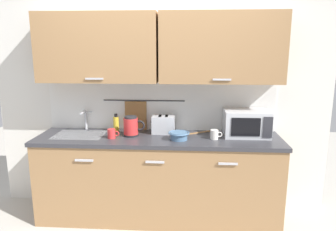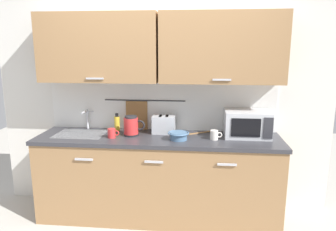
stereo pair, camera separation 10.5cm
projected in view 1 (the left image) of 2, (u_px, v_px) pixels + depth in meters
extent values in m
plane|color=#B7B2A8|center=(156.00, 231.00, 3.17)|extent=(8.00, 8.00, 0.00)
cube|color=#997047|center=(158.00, 179.00, 3.37)|extent=(2.50, 0.60, 0.86)
cube|color=#B7B7BC|center=(84.00, 160.00, 3.04)|extent=(0.18, 0.02, 0.02)
cube|color=#B7B7BC|center=(155.00, 162.00, 3.00)|extent=(0.18, 0.02, 0.02)
cube|color=#B7B7BC|center=(228.00, 164.00, 2.95)|extent=(0.18, 0.02, 0.02)
cube|color=#333338|center=(158.00, 139.00, 3.27)|extent=(2.53, 0.63, 0.04)
cube|color=#9EA0A5|center=(80.00, 139.00, 3.35)|extent=(0.52, 0.38, 0.09)
cube|color=silver|center=(161.00, 98.00, 3.51)|extent=(3.70, 0.06, 2.50)
cube|color=silver|center=(160.00, 105.00, 3.50)|extent=(2.50, 0.01, 0.55)
cube|color=#997047|center=(98.00, 48.00, 3.25)|extent=(1.24, 0.33, 0.70)
cube|color=#B7B7BC|center=(94.00, 79.00, 3.14)|extent=(0.18, 0.01, 0.02)
cube|color=#997047|center=(221.00, 48.00, 3.17)|extent=(1.24, 0.33, 0.70)
cube|color=#B7B7BC|center=(222.00, 80.00, 3.06)|extent=(0.18, 0.01, 0.02)
cylinder|color=#333338|center=(144.00, 101.00, 3.48)|extent=(0.90, 0.01, 0.01)
cube|color=olive|center=(136.00, 116.00, 3.52)|extent=(0.24, 0.02, 0.34)
cylinder|color=#B2B5BA|center=(86.00, 120.00, 3.54)|extent=(0.03, 0.03, 0.22)
cylinder|color=#B2B5BA|center=(83.00, 112.00, 3.44)|extent=(0.02, 0.16, 0.02)
cube|color=#B2B5BA|center=(89.00, 112.00, 3.52)|extent=(0.07, 0.02, 0.01)
cube|color=silver|center=(246.00, 123.00, 3.29)|extent=(0.46, 0.34, 0.27)
cube|color=black|center=(246.00, 127.00, 3.12)|extent=(0.29, 0.01, 0.18)
cube|color=#2D2D33|center=(268.00, 127.00, 3.10)|extent=(0.09, 0.01, 0.21)
cylinder|color=black|center=(131.00, 135.00, 3.30)|extent=(0.16, 0.16, 0.02)
cylinder|color=red|center=(131.00, 126.00, 3.28)|extent=(0.15, 0.15, 0.17)
cylinder|color=#262628|center=(131.00, 117.00, 3.26)|extent=(0.13, 0.13, 0.02)
torus|color=black|center=(140.00, 125.00, 3.28)|extent=(0.11, 0.02, 0.11)
cylinder|color=yellow|center=(116.00, 124.00, 3.47)|extent=(0.06, 0.06, 0.16)
cylinder|color=black|center=(116.00, 115.00, 3.45)|extent=(0.03, 0.03, 0.04)
cylinder|color=red|center=(111.00, 134.00, 3.21)|extent=(0.08, 0.08, 0.09)
torus|color=red|center=(117.00, 134.00, 3.20)|extent=(0.06, 0.01, 0.06)
cylinder|color=#4C7093|center=(179.00, 136.00, 3.16)|extent=(0.17, 0.17, 0.07)
torus|color=#4C7093|center=(179.00, 133.00, 3.15)|extent=(0.21, 0.21, 0.01)
cube|color=#B7BABF|center=(163.00, 124.00, 3.39)|extent=(0.24, 0.17, 0.19)
cube|color=black|center=(160.00, 116.00, 3.38)|extent=(0.03, 0.12, 0.01)
cube|color=black|center=(167.00, 116.00, 3.37)|extent=(0.03, 0.12, 0.01)
cube|color=black|center=(152.00, 122.00, 3.39)|extent=(0.02, 0.02, 0.02)
cylinder|color=silver|center=(214.00, 135.00, 3.17)|extent=(0.08, 0.08, 0.09)
torus|color=silver|center=(219.00, 134.00, 3.17)|extent=(0.06, 0.01, 0.06)
cube|color=#9E7042|center=(197.00, 133.00, 3.40)|extent=(0.20, 0.13, 0.01)
ellipsoid|color=#9E7042|center=(208.00, 131.00, 3.46)|extent=(0.07, 0.06, 0.01)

